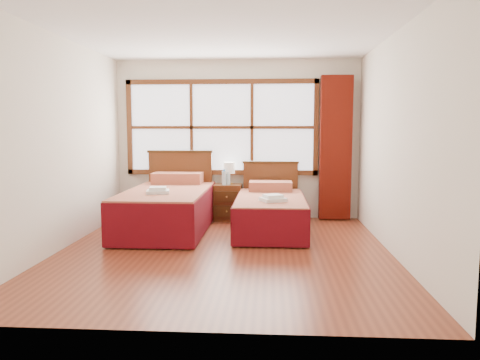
{
  "coord_description": "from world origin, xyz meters",
  "views": [
    {
      "loc": [
        0.55,
        -5.49,
        1.48
      ],
      "look_at": [
        0.15,
        0.7,
        0.8
      ],
      "focal_mm": 35.0,
      "sensor_mm": 36.0,
      "label": 1
    }
  ],
  "objects": [
    {
      "name": "floor",
      "position": [
        0.0,
        0.0,
        0.0
      ],
      "size": [
        4.5,
        4.5,
        0.0
      ],
      "primitive_type": "plane",
      "color": "brown",
      "rests_on": "ground"
    },
    {
      "name": "wall_back",
      "position": [
        0.0,
        2.25,
        1.3
      ],
      "size": [
        4.0,
        0.0,
        4.0
      ],
      "primitive_type": "plane",
      "rotation": [
        1.57,
        0.0,
        0.0
      ],
      "color": "silver",
      "rests_on": "floor"
    },
    {
      "name": "towels_left",
      "position": [
        -0.97,
        0.74,
        0.64
      ],
      "size": [
        0.34,
        0.31,
        0.09
      ],
      "rotation": [
        0.0,
        0.0,
        0.18
      ],
      "color": "white",
      "rests_on": "bed_left"
    },
    {
      "name": "ceiling",
      "position": [
        0.0,
        0.0,
        2.6
      ],
      "size": [
        4.5,
        4.5,
        0.0
      ],
      "primitive_type": "plane",
      "rotation": [
        3.14,
        0.0,
        0.0
      ],
      "color": "white",
      "rests_on": "wall_back"
    },
    {
      "name": "bottle_far",
      "position": [
        -0.12,
        1.97,
        0.69
      ],
      "size": [
        0.06,
        0.06,
        0.24
      ],
      "color": "silver",
      "rests_on": "nightstand"
    },
    {
      "name": "wall_left",
      "position": [
        -2.0,
        0.0,
        1.3
      ],
      "size": [
        0.0,
        4.5,
        4.5
      ],
      "primitive_type": "plane",
      "rotation": [
        1.57,
        0.0,
        1.57
      ],
      "color": "silver",
      "rests_on": "floor"
    },
    {
      "name": "bed_right",
      "position": [
        0.56,
        1.2,
        0.29
      ],
      "size": [
        0.99,
        2.01,
        0.95
      ],
      "color": "#38200B",
      "rests_on": "floor"
    },
    {
      "name": "bottle_near",
      "position": [
        -0.19,
        1.92,
        0.7
      ],
      "size": [
        0.07,
        0.07,
        0.25
      ],
      "color": "silver",
      "rests_on": "nightstand"
    },
    {
      "name": "curtain",
      "position": [
        1.6,
        2.11,
        1.17
      ],
      "size": [
        0.5,
        0.16,
        2.3
      ],
      "primitive_type": "cube",
      "color": "#5E1309",
      "rests_on": "wall_back"
    },
    {
      "name": "bed_left",
      "position": [
        -0.93,
        1.2,
        0.34
      ],
      "size": [
        1.15,
        2.24,
        1.13
      ],
      "color": "#38200B",
      "rests_on": "floor"
    },
    {
      "name": "wall_right",
      "position": [
        2.0,
        0.0,
        1.3
      ],
      "size": [
        0.0,
        4.5,
        4.5
      ],
      "primitive_type": "plane",
      "rotation": [
        1.57,
        0.0,
        -1.57
      ],
      "color": "silver",
      "rests_on": "floor"
    },
    {
      "name": "lamp",
      "position": [
        -0.11,
        2.03,
        0.83
      ],
      "size": [
        0.18,
        0.18,
        0.36
      ],
      "color": "gold",
      "rests_on": "nightstand"
    },
    {
      "name": "window",
      "position": [
        -0.25,
        2.21,
        1.5
      ],
      "size": [
        3.16,
        0.06,
        1.56
      ],
      "color": "white",
      "rests_on": "wall_back"
    },
    {
      "name": "nightstand",
      "position": [
        -0.13,
        1.99,
        0.29
      ],
      "size": [
        0.44,
        0.43,
        0.58
      ],
      "color": "#562A12",
      "rests_on": "floor"
    },
    {
      "name": "towels_right",
      "position": [
        0.59,
        0.73,
        0.55
      ],
      "size": [
        0.39,
        0.37,
        0.09
      ],
      "rotation": [
        0.0,
        0.0,
        0.44
      ],
      "color": "white",
      "rests_on": "bed_right"
    }
  ]
}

